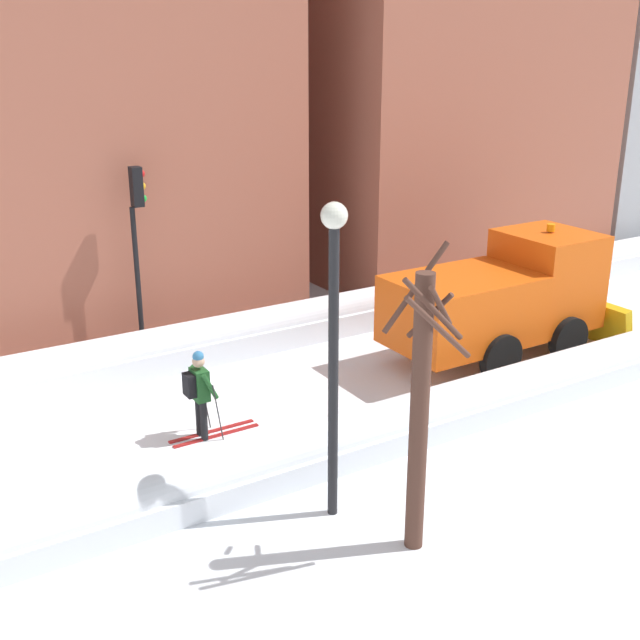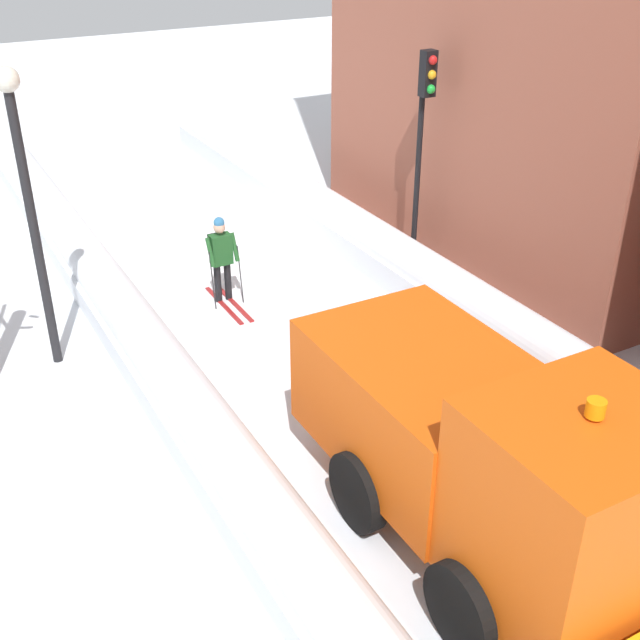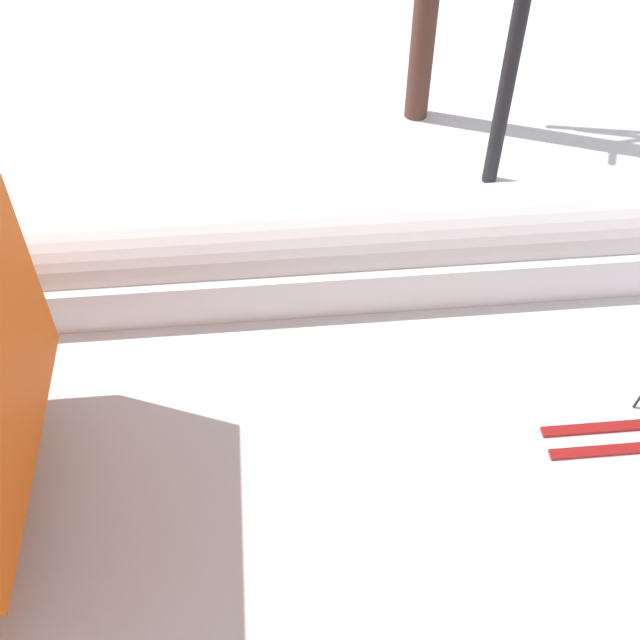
# 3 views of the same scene
# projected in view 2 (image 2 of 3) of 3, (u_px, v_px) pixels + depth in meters

# --- Properties ---
(ground_plane) EXTENTS (80.00, 80.00, 0.00)m
(ground_plane) POSITION_uv_depth(u_px,v_px,m) (463.00, 484.00, 11.42)
(ground_plane) COLOR white
(snowbank_left) EXTENTS (1.10, 36.00, 1.03)m
(snowbank_left) POSITION_uv_depth(u_px,v_px,m) (615.00, 402.00, 12.43)
(snowbank_left) COLOR white
(snowbank_left) RESTS_ON ground
(snowbank_right) EXTENTS (1.10, 36.00, 0.90)m
(snowbank_right) POSITION_uv_depth(u_px,v_px,m) (281.00, 535.00, 10.02)
(snowbank_right) COLOR white
(snowbank_right) RESTS_ON ground
(plow_truck) EXTENTS (3.20, 5.98, 3.12)m
(plow_truck) POSITION_uv_depth(u_px,v_px,m) (489.00, 456.00, 9.65)
(plow_truck) COLOR #DB510F
(plow_truck) RESTS_ON ground
(skier) EXTENTS (0.62, 1.80, 1.81)m
(skier) POSITION_uv_depth(u_px,v_px,m) (221.00, 255.00, 15.97)
(skier) COLOR black
(skier) RESTS_ON ground
(traffic_light_pole) EXTENTS (0.28, 0.42, 4.65)m
(traffic_light_pole) POSITION_uv_depth(u_px,v_px,m) (424.00, 121.00, 16.36)
(traffic_light_pole) COLOR black
(traffic_light_pole) RESTS_ON ground
(street_lamp) EXTENTS (0.40, 0.40, 5.14)m
(street_lamp) POSITION_uv_depth(u_px,v_px,m) (26.00, 187.00, 12.80)
(street_lamp) COLOR black
(street_lamp) RESTS_ON ground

